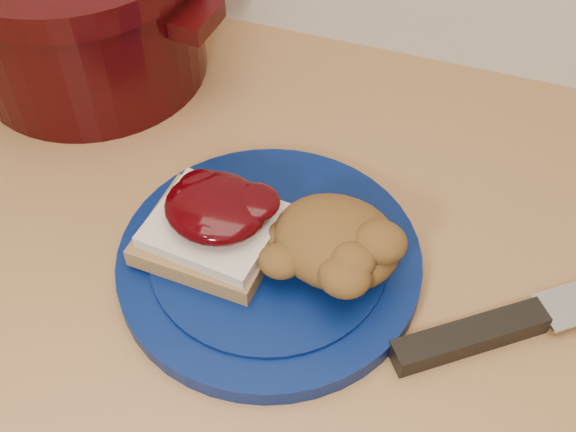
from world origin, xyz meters
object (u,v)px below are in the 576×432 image
(chef_knife, at_px, (522,320))
(dutch_oven, at_px, (82,9))
(pepper_grinder, at_px, (101,18))
(plate, at_px, (269,261))

(chef_knife, bearing_deg, dutch_oven, 121.47)
(pepper_grinder, bearing_deg, chef_knife, -22.73)
(chef_knife, height_order, pepper_grinder, pepper_grinder)
(pepper_grinder, bearing_deg, plate, -38.21)
(plate, relative_size, dutch_oven, 0.83)
(plate, bearing_deg, chef_knife, 2.43)
(plate, distance_m, chef_knife, 0.21)
(plate, height_order, chef_knife, chef_knife)
(dutch_oven, bearing_deg, chef_knife, -21.02)
(dutch_oven, height_order, pepper_grinder, dutch_oven)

